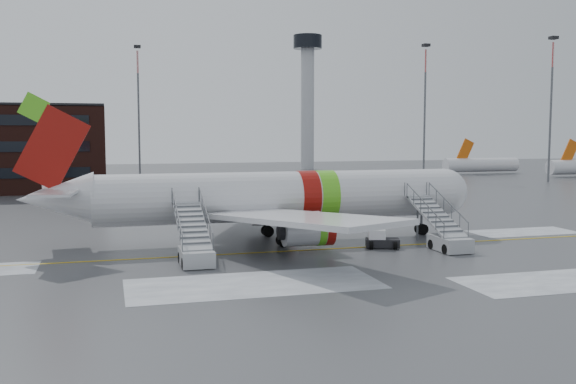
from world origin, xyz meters
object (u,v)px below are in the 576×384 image
object	(u,v)px
airliner	(269,198)
airstair_fwd	(445,235)
airstair_aft	(195,247)
pushback_tug	(380,240)

from	to	relation	value
airliner	airstair_fwd	distance (m)	13.36
airliner	airstair_aft	bearing A→B (deg)	-135.22
pushback_tug	airstair_fwd	bearing A→B (deg)	-21.54
airstair_aft	pushback_tug	xyz separation A→B (m)	(13.73, 1.69, -0.46)
airliner	airstair_fwd	bearing A→B (deg)	-29.80
airliner	airstair_fwd	world-z (taller)	airliner
airstair_aft	airstair_fwd	bearing A→B (deg)	0.00
airstair_aft	pushback_tug	world-z (taller)	airstair_aft
airstair_fwd	airstair_aft	size ratio (longest dim) A/B	1.00
airliner	airstair_aft	distance (m)	9.57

